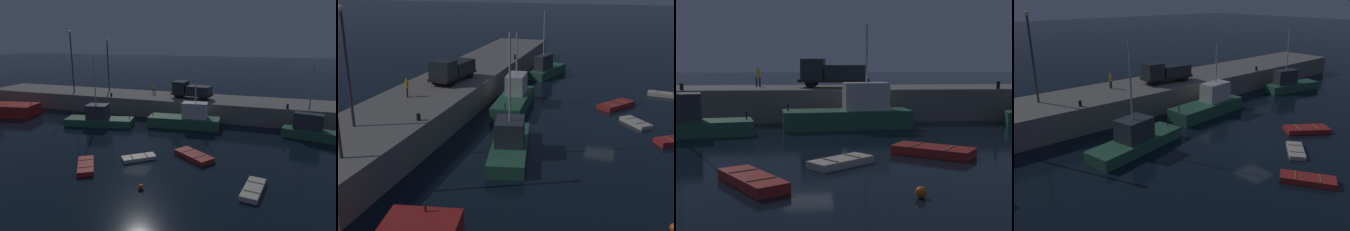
{
  "view_description": "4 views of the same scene",
  "coord_description": "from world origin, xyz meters",
  "views": [
    {
      "loc": [
        11.94,
        -26.05,
        10.71
      ],
      "look_at": [
        0.36,
        9.13,
        1.1
      ],
      "focal_mm": 31.88,
      "sensor_mm": 36.0,
      "label": 1
    },
    {
      "loc": [
        -34.89,
        -1.93,
        12.3
      ],
      "look_at": [
        -2.83,
        7.63,
        1.18
      ],
      "focal_mm": 45.39,
      "sensor_mm": 36.0,
      "label": 2
    },
    {
      "loc": [
        0.09,
        -22.87,
        4.65
      ],
      "look_at": [
        2.41,
        7.67,
        0.98
      ],
      "focal_mm": 49.21,
      "sensor_mm": 36.0,
      "label": 3
    },
    {
      "loc": [
        -21.89,
        -16.33,
        11.81
      ],
      "look_at": [
        -1.42,
        7.62,
        1.01
      ],
      "focal_mm": 37.79,
      "sensor_mm": 36.0,
      "label": 4
    }
  ],
  "objects": [
    {
      "name": "bollard_central",
      "position": [
        -9.38,
        12.15,
        2.72
      ],
      "size": [
        0.28,
        0.28,
        0.51
      ],
      "primitive_type": "cylinder",
      "color": "black",
      "rests_on": "pier_quay"
    },
    {
      "name": "rowboat_blue_far",
      "position": [
        6.18,
        -0.92,
        0.22
      ],
      "size": [
        4.12,
        3.59,
        0.47
      ],
      "color": "#B22823",
      "rests_on": "ground"
    },
    {
      "name": "mooring_buoy_mid",
      "position": [
        3.86,
        -7.89,
        0.2
      ],
      "size": [
        0.4,
        0.4,
        0.4
      ],
      "primitive_type": "sphere",
      "color": "orange",
      "rests_on": "ground"
    },
    {
      "name": "lamp_post_west",
      "position": [
        -16.5,
        13.25,
        7.85
      ],
      "size": [
        0.44,
        0.44,
        9.37
      ],
      "color": "#38383D",
      "rests_on": "pier_quay"
    },
    {
      "name": "lamp_post_east",
      "position": [
        -11.74,
        15.8,
        7.17
      ],
      "size": [
        0.44,
        0.44,
        8.07
      ],
      "color": "#38383D",
      "rests_on": "pier_quay"
    },
    {
      "name": "dockworker",
      "position": [
        -4.14,
        15.94,
        3.39
      ],
      "size": [
        0.41,
        0.41,
        1.62
      ],
      "color": "black",
      "rests_on": "pier_quay"
    },
    {
      "name": "dinghy_red_small",
      "position": [
        11.69,
        -5.71,
        0.18
      ],
      "size": [
        1.76,
        3.61,
        0.41
      ],
      "color": "beige",
      "rests_on": "ground"
    },
    {
      "name": "rowboat_white_mid",
      "position": [
        -2.06,
        -5.95,
        0.2
      ],
      "size": [
        2.98,
        3.7,
        0.45
      ],
      "color": "#B22823",
      "rests_on": "ground"
    },
    {
      "name": "dinghy_orange_near",
      "position": [
        1.48,
        -2.81,
        0.16
      ],
      "size": [
        3.11,
        2.84,
        0.36
      ],
      "color": "beige",
      "rests_on": "ground"
    },
    {
      "name": "ground_plane",
      "position": [
        0.0,
        0.0,
        0.0
      ],
      "size": [
        320.0,
        320.0,
        0.0
      ],
      "primitive_type": "plane",
      "color": "black"
    },
    {
      "name": "bollard_west",
      "position": [
        14.69,
        11.7,
        2.76
      ],
      "size": [
        0.28,
        0.28,
        0.58
      ],
      "primitive_type": "cylinder",
      "color": "black",
      "rests_on": "pier_quay"
    },
    {
      "name": "fishing_boat_blue",
      "position": [
        2.99,
        8.52,
        1.03
      ],
      "size": [
        8.92,
        3.38,
        7.15
      ],
      "color": "#2D6647",
      "rests_on": "ground"
    },
    {
      "name": "fishing_boat_white",
      "position": [
        17.49,
        8.36,
        0.95
      ],
      "size": [
        7.64,
        3.72,
        8.12
      ],
      "color": "#2D6647",
      "rests_on": "ground"
    },
    {
      "name": "fishing_trawler_red",
      "position": [
        -7.77,
        5.86,
        0.9
      ],
      "size": [
        8.77,
        4.12,
        8.72
      ],
      "color": "#2D6647",
      "rests_on": "ground"
    },
    {
      "name": "pier_quay",
      "position": [
        0.0,
        15.02,
        1.23
      ],
      "size": [
        63.2,
        7.4,
        2.47
      ],
      "color": "gray",
      "rests_on": "ground"
    },
    {
      "name": "utility_truck",
      "position": [
        1.99,
        14.48,
        3.66
      ],
      "size": [
        5.94,
        2.82,
        2.32
      ],
      "color": "black",
      "rests_on": "pier_quay"
    }
  ]
}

